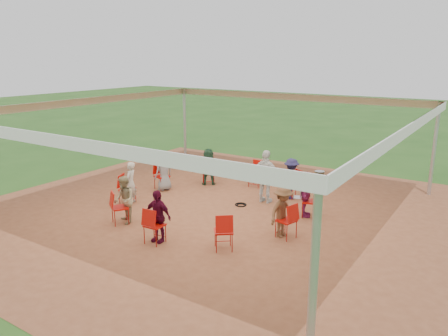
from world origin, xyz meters
The scene contains 24 objects.
ground centered at (0.00, 0.00, 0.00)m, with size 80.00×80.00×0.00m, color #244E18.
dirt_patch centered at (0.00, 0.00, 0.01)m, with size 13.00×13.00×0.00m, color brown.
tent centered at (0.00, 0.00, 2.37)m, with size 10.33×10.33×3.00m.
chair_0 centered at (2.54, 0.97, 0.45)m, with size 0.42×0.44×0.90m, color #B40C05, non-canonical shape.
chair_1 centered at (1.48, 2.27, 0.45)m, with size 0.42×0.44×0.90m, color #B40C05, non-canonical shape.
chair_2 centered at (-0.14, 2.71, 0.45)m, with size 0.42×0.44×0.90m, color #B40C05, non-canonical shape.
chair_3 centered at (-1.70, 2.11, 0.45)m, with size 0.42×0.44×0.90m, color #B40C05, non-canonical shape.
chair_4 centered at (-2.62, 0.71, 0.45)m, with size 0.42×0.44×0.90m, color #B40C05, non-canonical shape.
chair_5 centered at (-2.54, -0.97, 0.45)m, with size 0.42×0.44×0.90m, color #B40C05, non-canonical shape.
chair_6 centered at (-1.48, -2.27, 0.45)m, with size 0.42×0.44×0.90m, color #B40C05, non-canonical shape.
chair_7 centered at (0.14, -2.71, 0.45)m, with size 0.42×0.44×0.90m, color #B40C05, non-canonical shape.
chair_8 centered at (1.70, -2.11, 0.45)m, with size 0.42×0.44×0.90m, color #B40C05, non-canonical shape.
chair_9 centered at (2.62, -0.71, 0.45)m, with size 0.42×0.44×0.90m, color #B40C05, non-canonical shape.
person_seated_0 centered at (2.43, 0.93, 0.65)m, with size 0.76×0.39×1.29m, color #862054.
person_seated_1 centered at (1.42, 2.17, 0.65)m, with size 0.83×0.41×1.29m, color #221F46.
person_seated_2 centered at (-1.63, 2.02, 0.65)m, with size 1.20×0.45×1.29m, color #21462E.
person_seated_3 centered at (-2.51, 0.68, 0.65)m, with size 0.63×0.35×1.29m, color gray.
person_seated_4 centered at (-2.43, -0.93, 0.65)m, with size 0.47×0.31×1.29m, color #ADA697.
person_seated_5 centered at (-1.42, -2.17, 0.65)m, with size 0.63×0.36×1.29m, color #958861.
person_seated_6 centered at (0.13, -2.59, 0.65)m, with size 0.76×0.39×1.29m, color #46081E.
person_seated_7 centered at (2.51, -0.68, 0.65)m, with size 0.83×0.41×1.29m, color brown.
standing_person centered at (0.94, 1.41, 0.82)m, with size 0.95×0.49×1.63m, color silver.
cable_coil centered at (0.46, 0.74, 0.02)m, with size 0.38×0.38×0.03m.
laptop centered at (2.27, 0.87, 0.61)m, with size 0.33×0.36×0.20m.
Camera 1 is at (6.84, -9.92, 4.36)m, focal length 35.00 mm.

